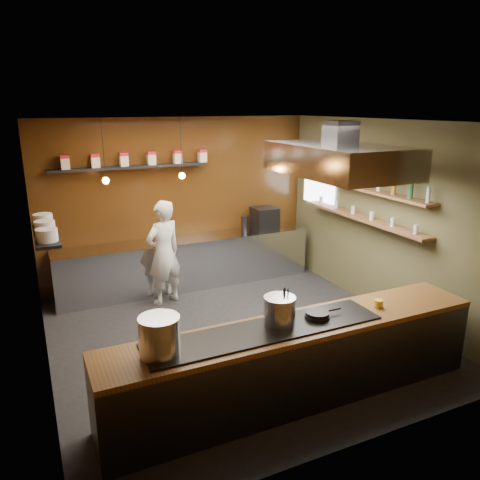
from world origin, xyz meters
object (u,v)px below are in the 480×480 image
stockpot_large (160,336)px  chef (164,253)px  stockpot_small (279,311)px  espresso_machine (265,219)px  extractor_hood (339,159)px

stockpot_large → chef: chef is taller
chef → stockpot_large: bearing=53.1°
stockpot_small → espresso_machine: size_ratio=0.77×
espresso_machine → chef: (-2.11, -0.48, -0.25)m
stockpot_large → espresso_machine: 4.83m
extractor_hood → chef: 3.21m
espresso_machine → stockpot_large: bearing=-130.1°
stockpot_small → chef: chef is taller
extractor_hood → espresso_machine: size_ratio=4.54×
stockpot_large → stockpot_small: (1.32, 0.07, -0.03)m
stockpot_small → chef: (-0.36, 3.18, -0.23)m
stockpot_small → chef: size_ratio=0.19×
extractor_hood → chef: bearing=133.0°
extractor_hood → stockpot_large: 3.38m
extractor_hood → chef: size_ratio=1.15×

